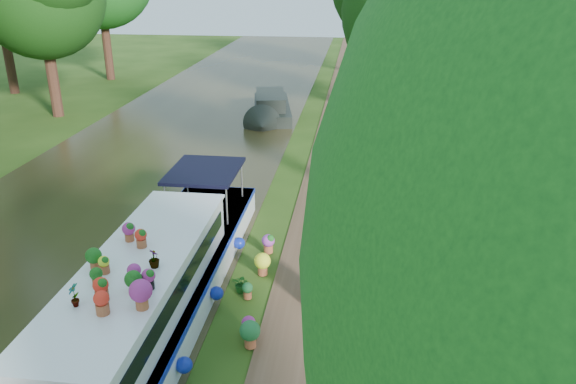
{
  "coord_description": "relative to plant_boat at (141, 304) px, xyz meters",
  "views": [
    {
      "loc": [
        1.97,
        -12.86,
        7.32
      ],
      "look_at": [
        0.11,
        1.86,
        1.3
      ],
      "focal_mm": 35.0,
      "sensor_mm": 36.0,
      "label": 1
    }
  ],
  "objects": [
    {
      "name": "sandwich_board",
      "position": [
        3.6,
        1.65,
        -0.4
      ],
      "size": [
        0.65,
        0.69,
        0.94
      ],
      "rotation": [
        0.0,
        0.0,
        0.44
      ],
      "color": "#B42C0C",
      "rests_on": "towpath"
    },
    {
      "name": "second_boat",
      "position": [
        -0.24,
        18.75,
        -0.35
      ],
      "size": [
        2.79,
        6.62,
        1.23
      ],
      "rotation": [
        0.0,
        0.0,
        0.18
      ],
      "color": "black",
      "rests_on": "canal_water"
    },
    {
      "name": "pedestrian_pink",
      "position": [
        3.16,
        23.4,
        0.0
      ],
      "size": [
        0.64,
        0.45,
        1.65
      ],
      "primitive_type": "imported",
      "rotation": [
        0.0,
        0.0,
        -0.1
      ],
      "color": "#D75871",
      "rests_on": "towpath"
    },
    {
      "name": "towpath",
      "position": [
        3.45,
        3.52,
        -0.84
      ],
      "size": [
        2.2,
        100.0,
        0.03
      ],
      "primitive_type": "cube",
      "color": "#4E3624",
      "rests_on": "ground"
    },
    {
      "name": "pedestrian_dark",
      "position": [
        4.15,
        21.15,
        0.04
      ],
      "size": [
        0.97,
        0.84,
        1.73
      ],
      "primitive_type": "imported",
      "rotation": [
        0.0,
        0.0,
        -0.24
      ],
      "color": "black",
      "rests_on": "towpath"
    },
    {
      "name": "plant_boat",
      "position": [
        0.0,
        0.0,
        0.0
      ],
      "size": [
        2.29,
        13.52,
        2.3
      ],
      "color": "white",
      "rests_on": "canal_water"
    },
    {
      "name": "canal_water",
      "position": [
        -3.75,
        3.52,
        -0.84
      ],
      "size": [
        10.0,
        100.0,
        0.02
      ],
      "primitive_type": "cube",
      "color": "#2B2613",
      "rests_on": "ground"
    },
    {
      "name": "verge_plant",
      "position": [
        1.65,
        2.05,
        -0.62
      ],
      "size": [
        0.5,
        0.47,
        0.46
      ],
      "primitive_type": "imported",
      "rotation": [
        0.0,
        0.0,
        -0.31
      ],
      "color": "#1C5A1B",
      "rests_on": "ground"
    },
    {
      "name": "ground",
      "position": [
        2.25,
        3.52,
        -0.85
      ],
      "size": [
        100.0,
        100.0,
        0.0
      ],
      "primitive_type": "plane",
      "color": "#244110",
      "rests_on": "ground"
    }
  ]
}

